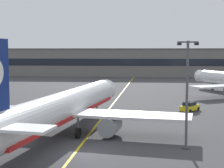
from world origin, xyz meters
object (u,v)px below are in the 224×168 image
object	(u,v)px
airliner_foreground	(64,108)
apron_lamp_post	(187,93)
safety_cone_by_nose_gear	(93,110)
service_car_fourth	(190,107)

from	to	relation	value
airliner_foreground	apron_lamp_post	xyz separation A→B (m)	(14.71, -5.80, 2.75)
airliner_foreground	apron_lamp_post	distance (m)	16.05
safety_cone_by_nose_gear	airliner_foreground	bearing A→B (deg)	-95.21
apron_lamp_post	service_car_fourth	world-z (taller)	apron_lamp_post
service_car_fourth	safety_cone_by_nose_gear	size ratio (longest dim) A/B	8.15
apron_lamp_post	safety_cone_by_nose_gear	distance (m)	26.96
apron_lamp_post	service_car_fourth	bearing A→B (deg)	81.47
service_car_fourth	airliner_foreground	bearing A→B (deg)	-134.94
apron_lamp_post	service_car_fourth	distance (m)	25.03
airliner_foreground	safety_cone_by_nose_gear	size ratio (longest dim) A/B	75.18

